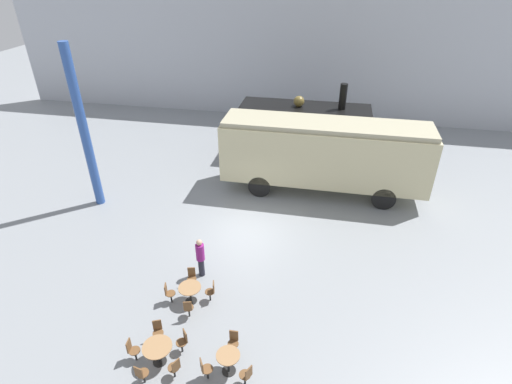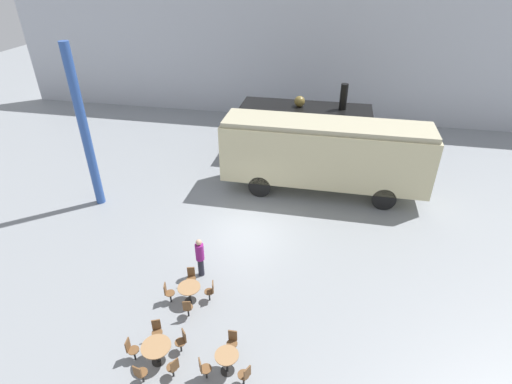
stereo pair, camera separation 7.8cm
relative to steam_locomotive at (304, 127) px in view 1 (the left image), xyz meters
The scene contains 21 objects.
ground_plane 8.89m from the steam_locomotive, 101.94° to the right, with size 80.00×80.00×0.00m, color gray.
backdrop_wall 7.72m from the steam_locomotive, 104.22° to the left, with size 44.00×0.15×9.00m.
steam_locomotive is the anchor object (origin of this frame).
passenger_coach_vintage 4.37m from the steam_locomotive, 71.44° to the right, with size 10.55×2.47×3.98m.
cafe_table_near 13.50m from the steam_locomotive, 102.50° to the right, with size 0.84×0.84×0.71m.
cafe_table_mid 16.10m from the steam_locomotive, 100.91° to the right, with size 0.93×0.93×0.73m.
cafe_table_far 15.74m from the steam_locomotive, 92.91° to the right, with size 0.74×0.74×0.77m.
cafe_chair_0 13.16m from the steam_locomotive, 99.41° to the right, with size 0.38×0.36×0.87m.
cafe_chair_1 12.81m from the steam_locomotive, 104.11° to the right, with size 0.36×0.38×0.87m.
cafe_chair_2 13.88m from the steam_locomotive, 105.42° to the right, with size 0.38×0.36×0.87m.
cafe_chair_3 14.21m from the steam_locomotive, 101.04° to the right, with size 0.36×0.38×0.87m.
cafe_chair_4 15.46m from the steam_locomotive, 98.99° to the right, with size 0.41×0.40×0.87m.
cafe_chair_5 15.43m from the steam_locomotive, 102.67° to the right, with size 0.38×0.40×0.87m.
cafe_chair_6 16.36m from the steam_locomotive, 103.74° to the right, with size 0.37×0.36×0.87m.
cafe_chair_7 16.95m from the steam_locomotive, 101.00° to the right, with size 0.36×0.38×0.87m.
cafe_chair_8 16.41m from the steam_locomotive, 98.14° to the right, with size 0.40×0.39×0.87m.
cafe_chair_9 15.01m from the steam_locomotive, 93.13° to the right, with size 0.36×0.36×0.87m.
cafe_chair_10 16.17m from the steam_locomotive, 95.08° to the right, with size 0.40×0.39×0.87m.
cafe_chair_11 16.07m from the steam_locomotive, 90.51° to the right, with size 0.40×0.39×0.87m.
visitor_person 12.06m from the steam_locomotive, 104.16° to the right, with size 0.34×0.34×1.75m.
support_pillar 12.47m from the steam_locomotive, 142.76° to the right, with size 0.44×0.44×8.00m.
Camera 1 is at (3.32, -14.62, 11.19)m, focal length 28.00 mm.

